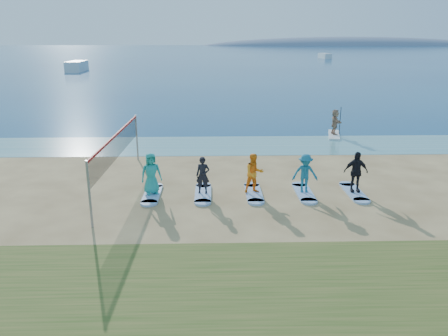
{
  "coord_description": "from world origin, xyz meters",
  "views": [
    {
      "loc": [
        -1.97,
        -16.19,
        6.64
      ],
      "look_at": [
        -1.46,
        2.0,
        1.1
      ],
      "focal_mm": 35.0,
      "sensor_mm": 36.0,
      "label": 1
    }
  ],
  "objects_px": {
    "surfboard_3": "(304,193)",
    "student_1": "(203,175)",
    "boat_offshore_a": "(77,71)",
    "surfboard_2": "(254,193)",
    "surfboard_4": "(354,192)",
    "volleyball_net": "(117,146)",
    "student_0": "(151,173)",
    "student_3": "(305,173)",
    "student_2": "(254,173)",
    "paddleboard": "(334,135)",
    "surfboard_0": "(152,194)",
    "student_4": "(356,172)",
    "paddleboarder": "(335,122)",
    "surfboard_1": "(203,194)",
    "boat_offshore_b": "(325,58)"
  },
  "relations": [
    {
      "from": "surfboard_3",
      "to": "surfboard_4",
      "type": "relative_size",
      "value": 1.0
    },
    {
      "from": "student_2",
      "to": "surfboard_3",
      "type": "height_order",
      "value": "student_2"
    },
    {
      "from": "boat_offshore_b",
      "to": "surfboard_4",
      "type": "bearing_deg",
      "value": -109.94
    },
    {
      "from": "paddleboard",
      "to": "student_3",
      "type": "relative_size",
      "value": 1.77
    },
    {
      "from": "paddleboard",
      "to": "student_3",
      "type": "bearing_deg",
      "value": -97.65
    },
    {
      "from": "boat_offshore_b",
      "to": "surfboard_0",
      "type": "relative_size",
      "value": 2.83
    },
    {
      "from": "surfboard_2",
      "to": "volleyball_net",
      "type": "bearing_deg",
      "value": 168.2
    },
    {
      "from": "surfboard_1",
      "to": "surfboard_2",
      "type": "xyz_separation_m",
      "value": [
        2.21,
        0.0,
        0.0
      ]
    },
    {
      "from": "boat_offshore_a",
      "to": "student_0",
      "type": "xyz_separation_m",
      "value": [
        23.43,
        -69.27,
        0.99
      ]
    },
    {
      "from": "student_1",
      "to": "surfboard_4",
      "type": "height_order",
      "value": "student_1"
    },
    {
      "from": "volleyball_net",
      "to": "surfboard_0",
      "type": "relative_size",
      "value": 4.13
    },
    {
      "from": "boat_offshore_b",
      "to": "surfboard_2",
      "type": "xyz_separation_m",
      "value": [
        -32.47,
        -117.11,
        0.04
      ]
    },
    {
      "from": "surfboard_0",
      "to": "student_2",
      "type": "height_order",
      "value": "student_2"
    },
    {
      "from": "surfboard_3",
      "to": "surfboard_4",
      "type": "height_order",
      "value": "same"
    },
    {
      "from": "student_4",
      "to": "surfboard_3",
      "type": "bearing_deg",
      "value": 179.74
    },
    {
      "from": "student_1",
      "to": "student_3",
      "type": "distance_m",
      "value": 4.41
    },
    {
      "from": "boat_offshore_b",
      "to": "surfboard_4",
      "type": "height_order",
      "value": "boat_offshore_b"
    },
    {
      "from": "paddleboarder",
      "to": "student_0",
      "type": "height_order",
      "value": "student_0"
    },
    {
      "from": "surfboard_2",
      "to": "surfboard_3",
      "type": "relative_size",
      "value": 1.0
    },
    {
      "from": "volleyball_net",
      "to": "student_1",
      "type": "height_order",
      "value": "volleyball_net"
    },
    {
      "from": "boat_offshore_a",
      "to": "surfboard_1",
      "type": "bearing_deg",
      "value": -72.08
    },
    {
      "from": "surfboard_2",
      "to": "surfboard_3",
      "type": "distance_m",
      "value": 2.21
    },
    {
      "from": "paddleboard",
      "to": "student_2",
      "type": "height_order",
      "value": "student_2"
    },
    {
      "from": "surfboard_2",
      "to": "surfboard_1",
      "type": "bearing_deg",
      "value": 180.0
    },
    {
      "from": "boat_offshore_b",
      "to": "student_0",
      "type": "relative_size",
      "value": 3.47
    },
    {
      "from": "student_1",
      "to": "paddleboard",
      "type": "bearing_deg",
      "value": 58.58
    },
    {
      "from": "surfboard_3",
      "to": "student_1",
      "type": "bearing_deg",
      "value": -180.0
    },
    {
      "from": "student_3",
      "to": "surfboard_2",
      "type": "bearing_deg",
      "value": -177.05
    },
    {
      "from": "paddleboard",
      "to": "surfboard_0",
      "type": "xyz_separation_m",
      "value": [
        -11.05,
        -11.43,
        -0.01
      ]
    },
    {
      "from": "surfboard_0",
      "to": "surfboard_4",
      "type": "distance_m",
      "value": 8.83
    },
    {
      "from": "student_0",
      "to": "student_3",
      "type": "xyz_separation_m",
      "value": [
        6.62,
        0.0,
        -0.05
      ]
    },
    {
      "from": "volleyball_net",
      "to": "surfboard_3",
      "type": "distance_m",
      "value": 8.56
    },
    {
      "from": "student_3",
      "to": "surfboard_4",
      "type": "bearing_deg",
      "value": 2.95
    },
    {
      "from": "surfboard_1",
      "to": "surfboard_4",
      "type": "bearing_deg",
      "value": 0.0
    },
    {
      "from": "surfboard_3",
      "to": "student_3",
      "type": "xyz_separation_m",
      "value": [
        0.0,
        -0.0,
        0.89
      ]
    },
    {
      "from": "paddleboarder",
      "to": "surfboard_0",
      "type": "height_order",
      "value": "paddleboarder"
    },
    {
      "from": "student_2",
      "to": "volleyball_net",
      "type": "bearing_deg",
      "value": 154.62
    },
    {
      "from": "surfboard_0",
      "to": "student_2",
      "type": "relative_size",
      "value": 1.27
    },
    {
      "from": "volleyball_net",
      "to": "student_0",
      "type": "relative_size",
      "value": 5.06
    },
    {
      "from": "student_0",
      "to": "student_1",
      "type": "height_order",
      "value": "student_0"
    },
    {
      "from": "paddleboard",
      "to": "student_2",
      "type": "distance_m",
      "value": 13.25
    },
    {
      "from": "boat_offshore_b",
      "to": "surfboard_0",
      "type": "bearing_deg",
      "value": -113.95
    },
    {
      "from": "volleyball_net",
      "to": "student_3",
      "type": "xyz_separation_m",
      "value": [
        8.26,
        -1.26,
        -0.97
      ]
    },
    {
      "from": "volleyball_net",
      "to": "surfboard_3",
      "type": "xyz_separation_m",
      "value": [
        8.26,
        -1.26,
        -1.86
      ]
    },
    {
      "from": "volleyball_net",
      "to": "surfboard_4",
      "type": "height_order",
      "value": "volleyball_net"
    },
    {
      "from": "surfboard_0",
      "to": "student_2",
      "type": "xyz_separation_m",
      "value": [
        4.41,
        -0.0,
        0.91
      ]
    },
    {
      "from": "student_4",
      "to": "surfboard_0",
      "type": "bearing_deg",
      "value": 179.74
    },
    {
      "from": "surfboard_4",
      "to": "surfboard_1",
      "type": "bearing_deg",
      "value": 180.0
    },
    {
      "from": "paddleboarder",
      "to": "student_0",
      "type": "relative_size",
      "value": 0.95
    },
    {
      "from": "boat_offshore_a",
      "to": "surfboard_2",
      "type": "bearing_deg",
      "value": -70.5
    }
  ]
}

